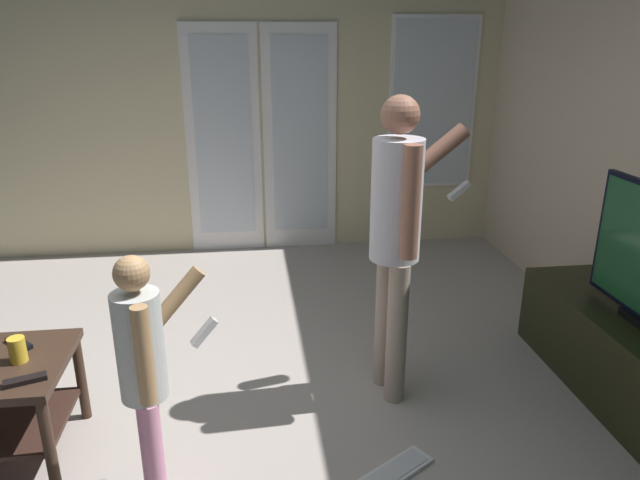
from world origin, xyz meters
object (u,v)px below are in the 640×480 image
person_adult (398,225)px  loose_keyboard (391,474)px  dvd_remote_slim (19,343)px  tv_stand (637,369)px  tv_remote_black (25,380)px  cup_near_edge (17,350)px  person_child (145,367)px

person_adult → loose_keyboard: size_ratio=3.70×
dvd_remote_slim → tv_stand: bearing=40.3°
loose_keyboard → tv_remote_black: tv_remote_black is taller
tv_stand → dvd_remote_slim: 3.12m
tv_stand → tv_remote_black: tv_remote_black is taller
dvd_remote_slim → loose_keyboard: bearing=26.7°
tv_stand → cup_near_edge: 3.07m
person_adult → tv_remote_black: (-1.73, -0.49, -0.47)m
tv_stand → loose_keyboard: bearing=-166.4°
person_adult → person_child: person_adult is taller
person_child → tv_remote_black: (-0.55, 0.24, -0.17)m
cup_near_edge → dvd_remote_slim: size_ratio=0.70×
cup_near_edge → dvd_remote_slim: (-0.05, 0.15, -0.05)m
person_child → cup_near_edge: person_child is taller
tv_stand → person_child: bearing=-170.6°
person_adult → tv_remote_black: 1.86m
tv_stand → tv_remote_black: bearing=-177.0°
person_adult → loose_keyboard: person_adult is taller
cup_near_edge → dvd_remote_slim: 0.17m
person_child → tv_remote_black: 0.63m
loose_keyboard → tv_remote_black: size_ratio=2.60×
cup_near_edge → dvd_remote_slim: cup_near_edge is taller
cup_near_edge → tv_stand: bearing=-0.5°
tv_remote_black → person_adult: bearing=-3.8°
tv_stand → cup_near_edge: (-3.05, 0.03, 0.32)m
person_adult → cup_near_edge: (-1.81, -0.31, -0.42)m
tv_stand → loose_keyboard: tv_stand is taller
tv_stand → tv_remote_black: 2.98m
person_child → tv_remote_black: size_ratio=6.75×
person_child → loose_keyboard: 1.22m
person_adult → dvd_remote_slim: bearing=-175.2°
tv_stand → person_adult: (-1.24, 0.34, 0.74)m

